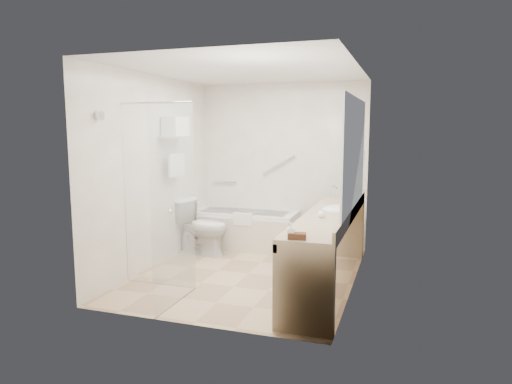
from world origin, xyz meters
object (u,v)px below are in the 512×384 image
(bathtub, at_px, (244,229))
(water_bottle_left, at_px, (344,192))
(vanity_counter, at_px, (329,232))
(toilet, at_px, (202,227))
(amenity_basket, at_px, (297,236))

(bathtub, distance_m, water_bottle_left, 1.69)
(vanity_counter, distance_m, toilet, 2.15)
(bathtub, bearing_deg, amenity_basket, -61.28)
(toilet, bearing_deg, amenity_basket, -128.01)
(vanity_counter, bearing_deg, amenity_basket, -93.55)
(toilet, xyz_separation_m, amenity_basket, (1.90, -2.07, 0.48))
(bathtub, relative_size, amenity_basket, 10.10)
(toilet, bearing_deg, water_bottle_left, -70.88)
(vanity_counter, bearing_deg, water_bottle_left, 89.61)
(amenity_basket, bearing_deg, vanity_counter, 86.45)
(bathtub, relative_size, toilet, 1.99)
(toilet, bearing_deg, vanity_counter, -103.07)
(vanity_counter, bearing_deg, toilet, 157.44)
(vanity_counter, relative_size, water_bottle_left, 13.02)
(bathtub, height_order, water_bottle_left, water_bottle_left)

